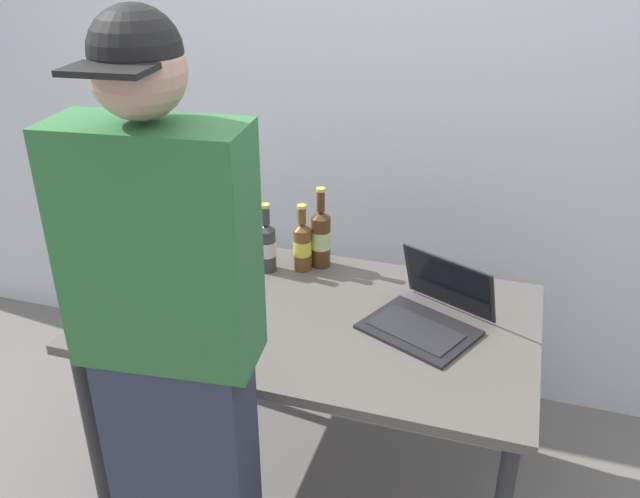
{
  "coord_description": "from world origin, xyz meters",
  "views": [
    {
      "loc": [
        0.6,
        -1.83,
        1.95
      ],
      "look_at": [
        0.02,
        0.0,
        0.99
      ],
      "focal_mm": 37.27,
      "sensor_mm": 36.0,
      "label": 1
    }
  ],
  "objects_px": {
    "beer_bottle_dark": "(321,237)",
    "person_figure": "(174,368)",
    "laptop": "(429,312)",
    "beer_bottle_amber": "(267,245)",
    "beer_bottle_brown": "(302,245)"
  },
  "relations": [
    {
      "from": "beer_bottle_dark",
      "to": "beer_bottle_brown",
      "type": "xyz_separation_m",
      "value": [
        -0.06,
        -0.05,
        -0.02
      ]
    },
    {
      "from": "laptop",
      "to": "beer_bottle_amber",
      "type": "distance_m",
      "value": 0.68
    },
    {
      "from": "beer_bottle_amber",
      "to": "beer_bottle_brown",
      "type": "xyz_separation_m",
      "value": [
        0.13,
        0.05,
        -0.0
      ]
    },
    {
      "from": "beer_bottle_amber",
      "to": "person_figure",
      "type": "bearing_deg",
      "value": -83.38
    },
    {
      "from": "laptop",
      "to": "beer_bottle_brown",
      "type": "relative_size",
      "value": 1.68
    },
    {
      "from": "beer_bottle_amber",
      "to": "person_figure",
      "type": "distance_m",
      "value": 0.9
    },
    {
      "from": "laptop",
      "to": "beer_bottle_dark",
      "type": "height_order",
      "value": "beer_bottle_dark"
    },
    {
      "from": "beer_bottle_amber",
      "to": "beer_bottle_brown",
      "type": "relative_size",
      "value": 1.02
    },
    {
      "from": "beer_bottle_dark",
      "to": "beer_bottle_amber",
      "type": "bearing_deg",
      "value": -152.08
    },
    {
      "from": "beer_bottle_dark",
      "to": "person_figure",
      "type": "xyz_separation_m",
      "value": [
        -0.08,
        -0.98,
        0.07
      ]
    },
    {
      "from": "person_figure",
      "to": "beer_bottle_dark",
      "type": "bearing_deg",
      "value": 85.29
    },
    {
      "from": "beer_bottle_amber",
      "to": "person_figure",
      "type": "xyz_separation_m",
      "value": [
        0.1,
        -0.89,
        0.08
      ]
    },
    {
      "from": "beer_bottle_amber",
      "to": "laptop",
      "type": "bearing_deg",
      "value": -16.37
    },
    {
      "from": "beer_bottle_brown",
      "to": "person_figure",
      "type": "xyz_separation_m",
      "value": [
        -0.02,
        -0.93,
        0.09
      ]
    },
    {
      "from": "laptop",
      "to": "beer_bottle_dark",
      "type": "relative_size",
      "value": 1.39
    }
  ]
}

